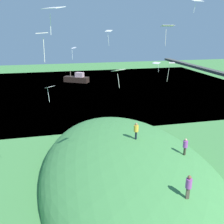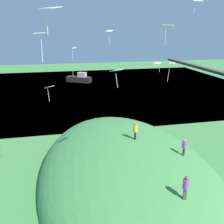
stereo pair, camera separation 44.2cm
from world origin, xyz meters
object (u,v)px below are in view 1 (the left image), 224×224
(person_with_child, at_px, (189,184))
(kite_1, at_px, (168,26))
(kite_7, at_px, (118,71))
(kite_10, at_px, (197,1))
(kite_8, at_px, (172,64))
(kite_3, at_px, (73,49))
(kite_4, at_px, (49,88))
(kite_2, at_px, (42,34))
(person_on_hilltop, at_px, (136,129))
(person_watching_kites, at_px, (185,145))
(kite_9, at_px, (109,32))
(boat_on_lake, at_px, (77,79))
(kite_0, at_px, (156,63))
(kite_5, at_px, (53,9))

(person_with_child, xyz_separation_m, kite_1, (-9.80, 2.27, 10.07))
(kite_7, relative_size, kite_10, 1.21)
(kite_8, bearing_deg, kite_10, 11.74)
(kite_1, xyz_separation_m, kite_3, (-6.70, -8.22, -2.34))
(person_with_child, relative_size, kite_4, 1.00)
(kite_2, bearing_deg, person_on_hilltop, 112.66)
(person_with_child, relative_size, kite_7, 1.23)
(kite_1, xyz_separation_m, kite_10, (-0.53, 3.04, 2.29))
(person_with_child, relative_size, kite_8, 0.82)
(kite_3, bearing_deg, kite_4, -45.22)
(person_watching_kites, bearing_deg, kite_9, -103.27)
(boat_on_lake, bearing_deg, person_with_child, -56.49)
(kite_1, relative_size, kite_8, 0.85)
(person_watching_kites, relative_size, kite_0, 1.24)
(kite_3, height_order, kite_5, kite_5)
(kite_10, bearing_deg, person_on_hilltop, -75.13)
(kite_0, height_order, kite_4, kite_0)
(kite_7, relative_size, kite_9, 0.78)
(kite_1, bearing_deg, kite_0, 161.32)
(person_with_child, bearing_deg, boat_on_lake, 102.32)
(boat_on_lake, xyz_separation_m, kite_9, (36.19, 1.08, 12.62))
(kite_1, distance_m, kite_10, 3.84)
(boat_on_lake, distance_m, kite_7, 50.26)
(kite_8, bearing_deg, kite_5, -49.95)
(kite_5, xyz_separation_m, kite_7, (-3.22, 4.61, -4.14))
(kite_3, bearing_deg, person_on_hilltop, 33.23)
(kite_9, bearing_deg, person_on_hilltop, 2.82)
(kite_5, relative_size, kite_10, 1.26)
(kite_9, bearing_deg, kite_1, 21.63)
(kite_1, xyz_separation_m, kite_2, (4.45, -11.13, -0.55))
(person_watching_kites, height_order, kite_2, kite_2)
(boat_on_lake, xyz_separation_m, person_with_child, (55.09, 2.42, 3.13))
(kite_9, distance_m, kite_10, 11.21)
(kite_8, bearing_deg, kite_0, 171.24)
(person_on_hilltop, height_order, person_with_child, person_on_hilltop)
(person_watching_kites, xyz_separation_m, kite_7, (-0.16, -6.29, 6.89))
(kite_0, xyz_separation_m, kite_4, (6.40, -14.58, -1.31))
(person_with_child, distance_m, kite_7, 9.57)
(person_on_hilltop, bearing_deg, kite_2, -35.40)
(person_with_child, height_order, kite_5, kite_5)
(kite_1, distance_m, kite_4, 13.24)
(person_watching_kites, relative_size, kite_8, 0.75)
(boat_on_lake, xyz_separation_m, kite_8, (41.79, 7.11, 9.20))
(kite_5, distance_m, kite_10, 15.48)
(kite_7, bearing_deg, person_watching_kites, 88.56)
(kite_1, bearing_deg, boat_on_lake, -174.09)
(kite_10, bearing_deg, kite_1, -80.14)
(kite_3, bearing_deg, person_with_child, 19.81)
(kite_0, distance_m, kite_8, 6.84)
(kite_5, relative_size, kite_7, 1.04)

